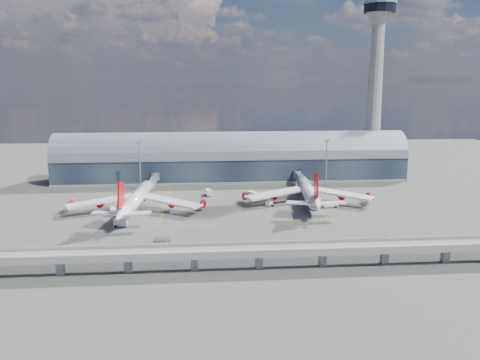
{
  "coord_description": "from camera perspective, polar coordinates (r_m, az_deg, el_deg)",
  "views": [
    {
      "loc": [
        -16.85,
        -190.33,
        57.08
      ],
      "look_at": [
        -0.72,
        10.0,
        14.0
      ],
      "focal_mm": 35.0,
      "sensor_mm": 36.0,
      "label": 1
    }
  ],
  "objects": [
    {
      "name": "jet_bridge_left",
      "position": [
        250.29,
        -10.5,
        -0.08
      ],
      "size": [
        4.4,
        28.0,
        7.25
      ],
      "color": "gray",
      "rests_on": "ground"
    },
    {
      "name": "ground",
      "position": [
        199.42,
        0.44,
        -4.53
      ],
      "size": [
        500.0,
        500.0,
        0.0
      ],
      "primitive_type": "plane",
      "color": "#474744",
      "rests_on": "ground"
    },
    {
      "name": "taxi_lines",
      "position": [
        220.62,
        -0.07,
        -2.9
      ],
      "size": [
        200.0,
        80.12,
        0.01
      ],
      "color": "gold",
      "rests_on": "ground"
    },
    {
      "name": "control_tower",
      "position": [
        291.74,
        16.11,
        10.57
      ],
      "size": [
        19.0,
        19.0,
        103.0
      ],
      "color": "gray",
      "rests_on": "ground"
    },
    {
      "name": "cargo_train_2",
      "position": [
        176.66,
        17.28,
        -7.05
      ],
      "size": [
        6.95,
        3.57,
        1.53
      ],
      "rotation": [
        0.0,
        0.0,
        1.24
      ],
      "color": "gray",
      "rests_on": "ground"
    },
    {
      "name": "guideway",
      "position": [
        145.88,
        2.36,
        -8.71
      ],
      "size": [
        220.0,
        8.5,
        7.2
      ],
      "color": "gray",
      "rests_on": "ground"
    },
    {
      "name": "service_truck_1",
      "position": [
        192.33,
        -14.35,
        -5.07
      ],
      "size": [
        5.53,
        3.02,
        3.1
      ],
      "rotation": [
        0.0,
        0.0,
        1.49
      ],
      "color": "silver",
      "rests_on": "ground"
    },
    {
      "name": "cargo_train_0",
      "position": [
        172.63,
        -9.31,
        -7.03
      ],
      "size": [
        5.52,
        1.78,
        1.87
      ],
      "rotation": [
        0.0,
        0.0,
        1.57
      ],
      "color": "gray",
      "rests_on": "ground"
    },
    {
      "name": "airliner_right",
      "position": [
        221.64,
        8.28,
        -1.53
      ],
      "size": [
        62.25,
        65.08,
        20.64
      ],
      "rotation": [
        0.0,
        0.0,
        -0.09
      ],
      "color": "white",
      "rests_on": "ground"
    },
    {
      "name": "cargo_train_1",
      "position": [
        171.44,
        16.88,
        -7.57
      ],
      "size": [
        7.92,
        2.45,
        1.74
      ],
      "rotation": [
        0.0,
        0.0,
        1.68
      ],
      "color": "gray",
      "rests_on": "ground"
    },
    {
      "name": "terminal",
      "position": [
        272.71,
        -1.0,
        2.44
      ],
      "size": [
        200.0,
        30.0,
        28.0
      ],
      "color": "#212A37",
      "rests_on": "ground"
    },
    {
      "name": "service_truck_2",
      "position": [
        218.12,
        10.95,
        -2.94
      ],
      "size": [
        7.21,
        3.29,
        2.52
      ],
      "rotation": [
        0.0,
        0.0,
        1.76
      ],
      "color": "silver",
      "rests_on": "ground"
    },
    {
      "name": "floodlight_mast_right",
      "position": [
        257.96,
        10.49,
        2.2
      ],
      "size": [
        3.0,
        0.7,
        25.7
      ],
      "color": "gray",
      "rests_on": "ground"
    },
    {
      "name": "service_truck_0",
      "position": [
        210.45,
        -15.21,
        -3.66
      ],
      "size": [
        3.61,
        7.24,
        2.87
      ],
      "rotation": [
        0.0,
        0.0,
        0.2
      ],
      "color": "silver",
      "rests_on": "ground"
    },
    {
      "name": "airliner_left",
      "position": [
        210.22,
        -12.63,
        -2.36
      ],
      "size": [
        62.04,
        65.2,
        19.86
      ],
      "rotation": [
        0.0,
        0.0,
        -0.08
      ],
      "color": "white",
      "rests_on": "ground"
    },
    {
      "name": "service_truck_4",
      "position": [
        236.0,
        -3.86,
        -1.53
      ],
      "size": [
        3.34,
        5.71,
        3.13
      ],
      "rotation": [
        0.0,
        0.0,
        0.15
      ],
      "color": "silver",
      "rests_on": "ground"
    },
    {
      "name": "jet_bridge_right",
      "position": [
        252.56,
        7.51,
        0.13
      ],
      "size": [
        4.4,
        32.0,
        7.25
      ],
      "color": "gray",
      "rests_on": "ground"
    },
    {
      "name": "service_truck_5",
      "position": [
        230.84,
        1.54,
        -1.81
      ],
      "size": [
        5.86,
        6.74,
        3.15
      ],
      "rotation": [
        0.0,
        0.0,
        0.63
      ],
      "color": "silver",
      "rests_on": "ground"
    },
    {
      "name": "floodlight_mast_left",
      "position": [
        251.35,
        -12.12,
        1.87
      ],
      "size": [
        3.0,
        0.7,
        25.7
      ],
      "color": "gray",
      "rests_on": "ground"
    },
    {
      "name": "service_truck_3",
      "position": [
        217.27,
        3.59,
        -2.81
      ],
      "size": [
        4.15,
        5.46,
        2.48
      ],
      "rotation": [
        0.0,
        0.0,
        -0.49
      ],
      "color": "silver",
      "rests_on": "ground"
    }
  ]
}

